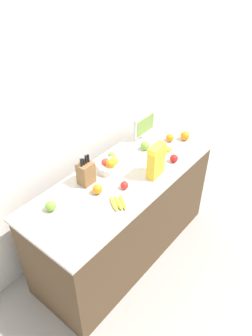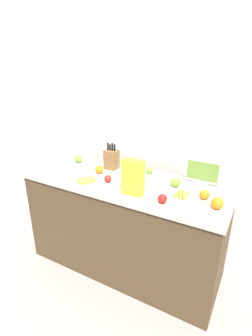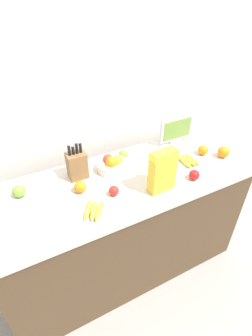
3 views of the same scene
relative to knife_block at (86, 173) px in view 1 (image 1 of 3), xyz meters
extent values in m
plane|color=gray|center=(0.25, -0.18, -1.02)|extent=(14.00, 14.00, 0.00)
cube|color=silver|center=(0.25, 0.39, 0.28)|extent=(9.00, 0.06, 2.60)
cube|color=#4C3823|center=(0.25, -0.18, -0.57)|extent=(1.78, 0.67, 0.89)
cube|color=beige|center=(0.25, -0.18, -0.11)|extent=(1.81, 0.70, 0.03)
cube|color=brown|center=(0.00, 0.00, 0.00)|extent=(0.12, 0.10, 0.19)
cylinder|color=black|center=(-0.04, 0.00, 0.12)|extent=(0.02, 0.02, 0.07)
cube|color=silver|center=(-0.04, 0.00, 0.18)|extent=(0.01, 0.00, 0.04)
cylinder|color=black|center=(-0.01, 0.00, 0.12)|extent=(0.02, 0.02, 0.06)
cube|color=silver|center=(-0.01, 0.00, 0.15)|extent=(0.01, 0.00, 0.02)
cylinder|color=black|center=(0.01, 0.00, 0.12)|extent=(0.02, 0.02, 0.07)
cube|color=silver|center=(0.01, 0.00, 0.18)|extent=(0.01, 0.00, 0.03)
cylinder|color=black|center=(0.04, 0.00, 0.12)|extent=(0.02, 0.02, 0.07)
cube|color=silver|center=(0.04, 0.00, 0.17)|extent=(0.01, 0.00, 0.03)
cube|color=#B7B7BC|center=(0.85, 0.07, -0.08)|extent=(0.10, 0.03, 0.03)
cube|color=#B7B7BC|center=(0.85, 0.07, 0.03)|extent=(0.30, 0.02, 0.19)
cube|color=olive|center=(0.85, 0.05, 0.03)|extent=(0.25, 0.00, 0.16)
cube|color=gold|center=(0.42, -0.37, 0.05)|extent=(0.17, 0.08, 0.29)
cube|color=yellow|center=(0.42, -0.37, 0.16)|extent=(0.18, 0.09, 0.04)
cylinder|color=silver|center=(0.24, -0.04, -0.06)|extent=(0.21, 0.21, 0.07)
sphere|color=orange|center=(0.27, -0.05, -0.02)|extent=(0.08, 0.08, 0.08)
sphere|color=red|center=(0.22, -0.01, -0.02)|extent=(0.07, 0.07, 0.07)
sphere|color=orange|center=(0.22, -0.06, -0.02)|extent=(0.08, 0.08, 0.08)
ellipsoid|color=yellow|center=(0.00, -0.38, -0.08)|extent=(0.12, 0.15, 0.03)
ellipsoid|color=yellow|center=(-0.03, -0.36, -0.08)|extent=(0.11, 0.16, 0.03)
ellipsoid|color=yellow|center=(-0.06, -0.34, -0.08)|extent=(0.11, 0.16, 0.03)
ellipsoid|color=yellow|center=(0.73, -0.21, -0.08)|extent=(0.04, 0.16, 0.03)
ellipsoid|color=yellow|center=(0.77, -0.21, -0.08)|extent=(0.05, 0.16, 0.03)
ellipsoid|color=yellow|center=(0.80, -0.21, -0.08)|extent=(0.04, 0.16, 0.03)
sphere|color=red|center=(0.14, -0.28, -0.07)|extent=(0.06, 0.06, 0.06)
sphere|color=#6B9E33|center=(0.67, -0.08, -0.06)|extent=(0.08, 0.08, 0.08)
sphere|color=#6B9E33|center=(-0.39, -0.02, -0.06)|extent=(0.08, 0.08, 0.08)
sphere|color=red|center=(0.68, -0.39, -0.06)|extent=(0.07, 0.07, 0.07)
sphere|color=#6B9E33|center=(0.37, 0.06, -0.06)|extent=(0.07, 0.07, 0.07)
sphere|color=orange|center=(-0.04, -0.16, -0.06)|extent=(0.08, 0.08, 0.08)
sphere|color=orange|center=(1.04, -0.27, -0.05)|extent=(0.09, 0.09, 0.09)
sphere|color=orange|center=(0.93, -0.18, -0.06)|extent=(0.08, 0.08, 0.08)
camera|label=1|loc=(-1.36, -1.52, 1.59)|focal=35.00mm
camera|label=2|loc=(1.26, -1.99, 0.87)|focal=28.00mm
camera|label=3|loc=(-0.36, -1.39, 1.01)|focal=28.00mm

